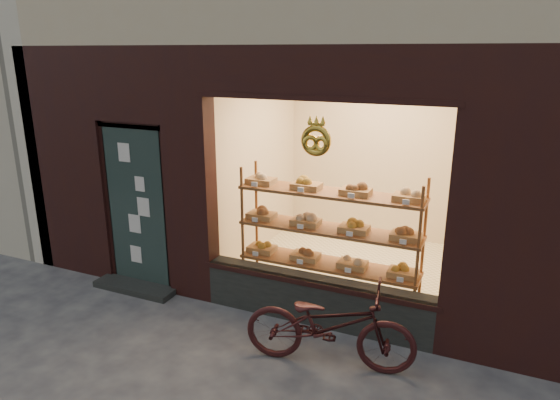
% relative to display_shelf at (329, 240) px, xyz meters
% --- Properties ---
extents(display_shelf, '(2.20, 0.45, 1.70)m').
position_rel_display_shelf_xyz_m(display_shelf, '(0.00, 0.00, 0.00)').
color(display_shelf, brown).
rests_on(display_shelf, ground).
extents(bicycle, '(1.78, 0.88, 0.89)m').
position_rel_display_shelf_xyz_m(bicycle, '(0.41, -1.16, -0.41)').
color(bicycle, black).
rests_on(bicycle, ground).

